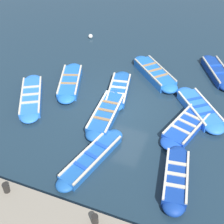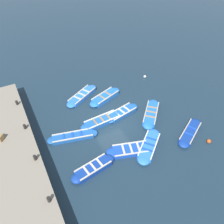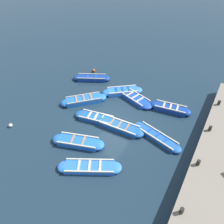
{
  "view_description": "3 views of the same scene",
  "coord_description": "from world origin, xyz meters",
  "px_view_note": "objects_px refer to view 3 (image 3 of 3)",
  "views": [
    {
      "loc": [
        10.79,
        3.71,
        9.29
      ],
      "look_at": [
        0.85,
        -0.11,
        0.29
      ],
      "focal_mm": 50.0,
      "sensor_mm": 36.0,
      "label": 1
    },
    {
      "loc": [
        6.11,
        10.99,
        12.31
      ],
      "look_at": [
        -0.29,
        -0.95,
        0.15
      ],
      "focal_mm": 35.0,
      "sensor_mm": 36.0,
      "label": 2
    },
    {
      "loc": [
        6.04,
        -10.08,
        11.01
      ],
      "look_at": [
        -0.21,
        0.56,
        0.34
      ],
      "focal_mm": 35.0,
      "sensor_mm": 36.0,
      "label": 3
    }
  ],
  "objects_px": {
    "boat_alongside": "(123,91)",
    "bollard_north": "(182,211)",
    "boat_bow_out": "(90,167)",
    "boat_broadside": "(78,142)",
    "buoy_yellow_far": "(11,125)",
    "boat_near_quay": "(135,98)",
    "boat_far_corner": "(119,126)",
    "boat_stern_in": "(84,100)",
    "bollard_mid_south": "(210,128)",
    "boat_drifting": "(96,118)",
    "boat_end_of_row": "(157,137)",
    "boat_mid_row": "(92,78)",
    "bollard_mid_north": "(198,163)",
    "boat_inner_gap": "(170,108)",
    "bollard_south": "(219,103)",
    "buoy_orange_near": "(94,71)"
  },
  "relations": [
    {
      "from": "boat_drifting",
      "to": "bollard_north",
      "type": "bearing_deg",
      "value": -28.9
    },
    {
      "from": "boat_inner_gap",
      "to": "buoy_orange_near",
      "type": "xyz_separation_m",
      "value": [
        -8.38,
        1.84,
        -0.05
      ]
    },
    {
      "from": "boat_alongside",
      "to": "bollard_north",
      "type": "relative_size",
      "value": 9.29
    },
    {
      "from": "bollard_north",
      "to": "bollard_south",
      "type": "relative_size",
      "value": 1.0
    },
    {
      "from": "boat_bow_out",
      "to": "bollard_mid_south",
      "type": "height_order",
      "value": "bollard_mid_south"
    },
    {
      "from": "boat_drifting",
      "to": "buoy_yellow_far",
      "type": "distance_m",
      "value": 6.1
    },
    {
      "from": "boat_bow_out",
      "to": "buoy_orange_near",
      "type": "xyz_separation_m",
      "value": [
        -6.06,
        9.38,
        -0.0
      ]
    },
    {
      "from": "bollard_north",
      "to": "bollard_mid_south",
      "type": "height_order",
      "value": "same"
    },
    {
      "from": "boat_end_of_row",
      "to": "boat_bow_out",
      "type": "distance_m",
      "value": 4.97
    },
    {
      "from": "boat_near_quay",
      "to": "boat_far_corner",
      "type": "relative_size",
      "value": 0.97
    },
    {
      "from": "boat_drifting",
      "to": "boat_inner_gap",
      "type": "distance_m",
      "value": 5.77
    },
    {
      "from": "boat_drifting",
      "to": "buoy_yellow_far",
      "type": "xyz_separation_m",
      "value": [
        -4.85,
        -3.7,
        -0.02
      ]
    },
    {
      "from": "boat_stern_in",
      "to": "bollard_north",
      "type": "xyz_separation_m",
      "value": [
        9.46,
        -5.38,
        0.96
      ]
    },
    {
      "from": "boat_bow_out",
      "to": "boat_stern_in",
      "type": "bearing_deg",
      "value": 128.97
    },
    {
      "from": "boat_stern_in",
      "to": "bollard_mid_south",
      "type": "height_order",
      "value": "bollard_mid_south"
    },
    {
      "from": "boat_far_corner",
      "to": "bollard_mid_north",
      "type": "bearing_deg",
      "value": -11.89
    },
    {
      "from": "boat_end_of_row",
      "to": "bollard_mid_south",
      "type": "relative_size",
      "value": 10.88
    },
    {
      "from": "boat_mid_row",
      "to": "boat_inner_gap",
      "type": "height_order",
      "value": "boat_inner_gap"
    },
    {
      "from": "boat_far_corner",
      "to": "buoy_orange_near",
      "type": "relative_size",
      "value": 12.31
    },
    {
      "from": "bollard_mid_north",
      "to": "bollard_south",
      "type": "relative_size",
      "value": 1.0
    },
    {
      "from": "boat_inner_gap",
      "to": "boat_bow_out",
      "type": "bearing_deg",
      "value": -107.11
    },
    {
      "from": "buoy_orange_near",
      "to": "boat_end_of_row",
      "type": "bearing_deg",
      "value": -30.74
    },
    {
      "from": "boat_end_of_row",
      "to": "boat_mid_row",
      "type": "bearing_deg",
      "value": 154.26
    },
    {
      "from": "boat_alongside",
      "to": "buoy_orange_near",
      "type": "relative_size",
      "value": 10.78
    },
    {
      "from": "bollard_north",
      "to": "boat_far_corner",
      "type": "bearing_deg",
      "value": 142.71
    },
    {
      "from": "buoy_yellow_far",
      "to": "boat_near_quay",
      "type": "bearing_deg",
      "value": 49.54
    },
    {
      "from": "boat_near_quay",
      "to": "boat_drifting",
      "type": "bearing_deg",
      "value": -111.15
    },
    {
      "from": "boat_stern_in",
      "to": "boat_far_corner",
      "type": "distance_m",
      "value": 4.11
    },
    {
      "from": "boat_mid_row",
      "to": "bollard_mid_south",
      "type": "bearing_deg",
      "value": -12.42
    },
    {
      "from": "bollard_mid_north",
      "to": "boat_alongside",
      "type": "bearing_deg",
      "value": 145.67
    },
    {
      "from": "boat_near_quay",
      "to": "boat_inner_gap",
      "type": "bearing_deg",
      "value": 2.97
    },
    {
      "from": "boat_end_of_row",
      "to": "boat_bow_out",
      "type": "relative_size",
      "value": 1.02
    },
    {
      "from": "boat_near_quay",
      "to": "boat_bow_out",
      "type": "bearing_deg",
      "value": -85.17
    },
    {
      "from": "boat_mid_row",
      "to": "bollard_mid_north",
      "type": "height_order",
      "value": "bollard_mid_north"
    },
    {
      "from": "boat_alongside",
      "to": "boat_drifting",
      "type": "relative_size",
      "value": 0.95
    },
    {
      "from": "boat_drifting",
      "to": "bollard_mid_south",
      "type": "distance_m",
      "value": 7.76
    },
    {
      "from": "boat_bow_out",
      "to": "boat_broadside",
      "type": "relative_size",
      "value": 1.04
    },
    {
      "from": "buoy_orange_near",
      "to": "boat_alongside",
      "type": "bearing_deg",
      "value": -22.21
    },
    {
      "from": "buoy_orange_near",
      "to": "boat_broadside",
      "type": "bearing_deg",
      "value": -62.22
    },
    {
      "from": "boat_near_quay",
      "to": "bollard_mid_north",
      "type": "bearing_deg",
      "value": -37.95
    },
    {
      "from": "buoy_yellow_far",
      "to": "boat_end_of_row",
      "type": "bearing_deg",
      "value": 24.31
    },
    {
      "from": "boat_inner_gap",
      "to": "bollard_south",
      "type": "relative_size",
      "value": 9.35
    },
    {
      "from": "boat_end_of_row",
      "to": "boat_near_quay",
      "type": "relative_size",
      "value": 1.06
    },
    {
      "from": "boat_far_corner",
      "to": "buoy_yellow_far",
      "type": "height_order",
      "value": "boat_far_corner"
    },
    {
      "from": "boat_alongside",
      "to": "boat_near_quay",
      "type": "height_order",
      "value": "boat_alongside"
    },
    {
      "from": "boat_bow_out",
      "to": "bollard_south",
      "type": "relative_size",
      "value": 10.7
    },
    {
      "from": "boat_bow_out",
      "to": "buoy_orange_near",
      "type": "bearing_deg",
      "value": 122.84
    },
    {
      "from": "boat_mid_row",
      "to": "boat_stern_in",
      "type": "relative_size",
      "value": 1.03
    },
    {
      "from": "boat_drifting",
      "to": "bollard_mid_south",
      "type": "bearing_deg",
      "value": 14.93
    },
    {
      "from": "boat_near_quay",
      "to": "bollard_mid_south",
      "type": "relative_size",
      "value": 10.28
    }
  ]
}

